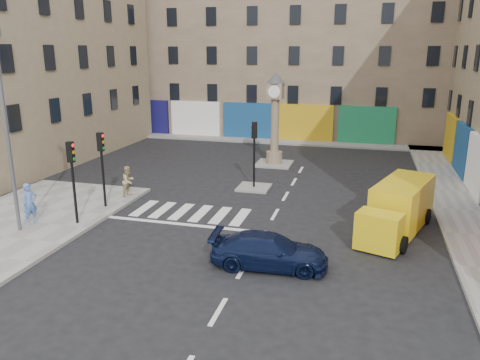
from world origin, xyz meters
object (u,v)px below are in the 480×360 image
at_px(traffic_light_island, 254,144).
at_px(yellow_van, 398,208).
at_px(pedestrian_tan, 128,181).
at_px(traffic_light_left_near, 72,170).
at_px(lamp_post, 6,123).
at_px(pedestrian_blue, 30,203).
at_px(clock_pillar, 275,113).
at_px(traffic_light_left_far, 102,158).
at_px(navy_sedan, 269,251).

distance_m(traffic_light_island, yellow_van, 9.01).
bearing_deg(pedestrian_tan, traffic_light_left_near, -173.47).
relative_size(lamp_post, pedestrian_blue, 4.50).
bearing_deg(lamp_post, yellow_van, 15.98).
distance_m(traffic_light_island, pedestrian_tan, 7.14).
distance_m(clock_pillar, yellow_van, 13.32).
bearing_deg(traffic_light_island, traffic_light_left_far, -139.40).
relative_size(traffic_light_left_far, pedestrian_blue, 2.00).
xyz_separation_m(traffic_light_left_far, pedestrian_blue, (-1.95, -2.95, -1.55)).
relative_size(lamp_post, navy_sedan, 1.95).
height_order(yellow_van, pedestrian_tan, yellow_van).
xyz_separation_m(clock_pillar, pedestrian_tan, (-6.00, -9.51, -2.59)).
distance_m(traffic_light_left_near, lamp_post, 3.21).
bearing_deg(navy_sedan, pedestrian_blue, 79.65).
distance_m(pedestrian_blue, pedestrian_tan, 5.34).
bearing_deg(traffic_light_island, navy_sedan, -73.39).
distance_m(traffic_light_left_far, clock_pillar, 13.05).
bearing_deg(traffic_light_island, clock_pillar, 90.00).
relative_size(traffic_light_left_near, traffic_light_island, 1.00).
bearing_deg(navy_sedan, traffic_light_left_far, 61.42).
distance_m(lamp_post, clock_pillar, 17.31).
distance_m(traffic_light_left_near, yellow_van, 14.27).
relative_size(clock_pillar, pedestrian_blue, 3.31).
bearing_deg(traffic_light_left_near, traffic_light_island, 51.07).
xyz_separation_m(traffic_light_left_far, navy_sedan, (9.16, -4.18, -2.00)).
height_order(yellow_van, pedestrian_blue, yellow_van).
bearing_deg(lamp_post, pedestrian_blue, 93.05).
bearing_deg(clock_pillar, yellow_van, -54.79).
bearing_deg(pedestrian_tan, pedestrian_blue, 165.66).
height_order(traffic_light_left_far, pedestrian_blue, traffic_light_left_far).
height_order(traffic_light_left_far, traffic_light_island, traffic_light_left_far).
bearing_deg(traffic_light_island, lamp_post, -131.71).
height_order(traffic_light_island, lamp_post, lamp_post).
xyz_separation_m(traffic_light_left_far, traffic_light_island, (6.30, 5.40, -0.03)).
bearing_deg(traffic_light_left_near, clock_pillar, 65.45).
bearing_deg(traffic_light_left_far, pedestrian_tan, 80.97).
bearing_deg(clock_pillar, pedestrian_blue, -119.88).
bearing_deg(clock_pillar, lamp_post, -118.35).
height_order(traffic_light_left_far, navy_sedan, traffic_light_left_far).
relative_size(lamp_post, pedestrian_tan, 5.13).
xyz_separation_m(lamp_post, pedestrian_blue, (-0.05, 0.85, -3.72)).
bearing_deg(traffic_light_left_far, traffic_light_left_near, -90.00).
distance_m(navy_sedan, yellow_van, 6.79).
distance_m(lamp_post, pedestrian_blue, 3.81).
distance_m(traffic_light_left_far, pedestrian_tan, 2.53).
distance_m(traffic_light_left_far, navy_sedan, 10.27).
height_order(traffic_light_island, pedestrian_tan, traffic_light_island).
height_order(traffic_light_left_near, navy_sedan, traffic_light_left_near).
distance_m(lamp_post, yellow_van, 16.80).
distance_m(traffic_light_left_near, clock_pillar, 15.19).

